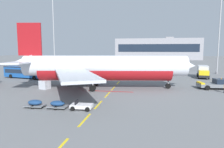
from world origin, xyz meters
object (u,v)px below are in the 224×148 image
apron_shuttle_bus (25,71)px  pushback_tug (216,84)px  catering_truck (203,72)px  apron_light_mast_far (220,20)px  airliner_foreground (102,68)px  apron_light_mast_near (53,24)px  baggage_train (58,104)px  uld_cargo_container (45,85)px

apron_shuttle_bus → pushback_tug: bearing=-8.5°
catering_truck → apron_light_mast_far: size_ratio=0.28×
airliner_foreground → catering_truck: size_ratio=4.76×
apron_light_mast_near → apron_light_mast_far: bearing=-10.3°
catering_truck → apron_light_mast_near: apron_light_mast_near is taller
apron_light_mast_near → airliner_foreground: bearing=-53.7°
pushback_tug → baggage_train: bearing=-144.2°
pushback_tug → apron_shuttle_bus: size_ratio=0.51×
catering_truck → apron_light_mast_near: (-51.35, 20.25, 15.64)m
apron_light_mast_far → apron_shuttle_bus: bearing=-160.1°
catering_truck → airliner_foreground: bearing=-140.6°
uld_cargo_container → apron_light_mast_near: size_ratio=0.07×
apron_shuttle_bus → catering_truck: (45.15, 8.87, -0.10)m
apron_shuttle_bus → uld_cargo_container: (12.08, -12.25, -0.95)m
airliner_foreground → baggage_train: airliner_foreground is taller
apron_shuttle_bus → catering_truck: catering_truck is taller
baggage_train → apron_shuttle_bus: bearing=130.3°
apron_light_mast_far → uld_cargo_container: bearing=-142.0°
pushback_tug → apron_light_mast_far: 30.49m
airliner_foreground → baggage_train: 14.39m
apron_shuttle_bus → catering_truck: 46.01m
pushback_tug → apron_shuttle_bus: (-43.59, 6.55, 0.85)m
airliner_foreground → apron_shuttle_bus: airliner_foreground is taller
airliner_foreground → catering_truck: airliner_foreground is taller
airliner_foreground → apron_light_mast_far: 42.55m
uld_cargo_container → apron_light_mast_near: 48.14m
apron_shuttle_bus → uld_cargo_container: bearing=-45.4°
catering_truck → uld_cargo_container: bearing=-147.4°
baggage_train → uld_cargo_container: 13.83m
baggage_train → apron_light_mast_near: bearing=116.4°
apron_shuttle_bus → uld_cargo_container: apron_shuttle_bus is taller
airliner_foreground → uld_cargo_container: 11.08m
pushback_tug → baggage_train: pushback_tug is taller
catering_truck → apron_shuttle_bus: bearing=-168.9°
catering_truck → apron_light_mast_far: (6.49, 9.79, 14.41)m
apron_shuttle_bus → baggage_train: bearing=-49.7°
baggage_train → apron_light_mast_near: size_ratio=0.31×
airliner_foreground → catering_truck: (22.73, 18.68, -2.30)m
apron_shuttle_bus → uld_cargo_container: size_ratio=6.35×
apron_shuttle_bus → apron_light_mast_near: apron_light_mast_near is taller
uld_cargo_container → apron_light_mast_near: (-18.27, 41.37, 16.49)m
apron_shuttle_bus → airliner_foreground: bearing=-23.6°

